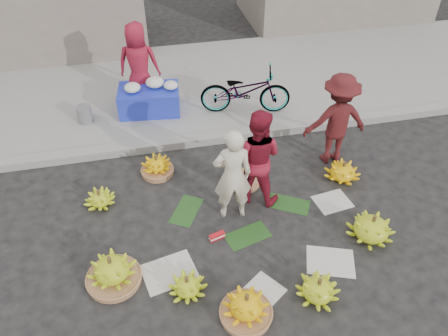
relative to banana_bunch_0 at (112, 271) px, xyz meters
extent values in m
plane|color=black|center=(2.03, 0.58, -0.21)|extent=(80.00, 80.00, 0.00)
cube|color=gray|center=(2.03, 2.78, -0.13)|extent=(40.00, 0.25, 0.15)
cube|color=gray|center=(2.03, 4.88, -0.15)|extent=(40.00, 4.00, 0.12)
cylinder|color=#996540|center=(0.00, 0.00, -0.16)|extent=(0.71, 0.71, 0.09)
cylinder|color=#49361D|center=(0.00, 0.00, 0.21)|extent=(0.05, 0.05, 0.12)
cylinder|color=#49361D|center=(0.92, -0.37, 0.03)|extent=(0.05, 0.05, 0.12)
cylinder|color=#996540|center=(1.57, -0.87, -0.16)|extent=(0.64, 0.64, 0.09)
cylinder|color=#49361D|center=(1.57, -0.87, 0.17)|extent=(0.05, 0.05, 0.12)
cylinder|color=#49361D|center=(2.53, -0.79, 0.08)|extent=(0.05, 0.05, 0.12)
cylinder|color=#49361D|center=(3.66, -0.01, 0.16)|extent=(0.05, 0.05, 0.12)
cylinder|color=#49361D|center=(3.80, 1.28, 0.09)|extent=(0.05, 0.05, 0.12)
cylinder|color=#49361D|center=(-0.17, 1.51, 0.02)|extent=(0.05, 0.05, 0.12)
cylinder|color=#996540|center=(0.78, 2.07, -0.16)|extent=(0.54, 0.54, 0.09)
cylinder|color=#49361D|center=(0.78, 2.07, 0.12)|extent=(0.05, 0.05, 0.12)
cylinder|color=#996540|center=(2.15, 1.53, -0.18)|extent=(0.69, 0.69, 0.07)
cube|color=red|center=(1.48, 0.42, -0.16)|extent=(0.24, 0.14, 0.10)
imported|color=beige|center=(1.80, 0.88, 0.57)|extent=(0.59, 0.42, 1.55)
imported|color=maroon|center=(2.24, 1.17, 0.60)|extent=(0.98, 0.92, 1.61)
imported|color=maroon|center=(3.80, 1.82, 0.62)|extent=(1.10, 0.67, 1.65)
cube|color=#1C29B8|center=(0.83, 3.91, 0.15)|extent=(1.25, 0.87, 0.49)
ellipsoid|color=silver|center=(0.54, 3.86, 0.48)|extent=(0.31, 0.31, 0.17)
ellipsoid|color=silver|center=(0.98, 3.96, 0.49)|extent=(0.35, 0.35, 0.19)
ellipsoid|color=silver|center=(1.27, 3.81, 0.47)|extent=(0.27, 0.27, 0.15)
cylinder|color=slate|center=(-0.43, 3.79, 0.07)|extent=(0.29, 0.29, 0.33)
imported|color=maroon|center=(0.72, 4.31, 0.74)|extent=(0.90, 0.68, 1.65)
imported|color=gray|center=(2.68, 3.49, 0.37)|extent=(0.96, 1.84, 0.92)
camera|label=1|loc=(0.68, -3.71, 4.66)|focal=35.00mm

